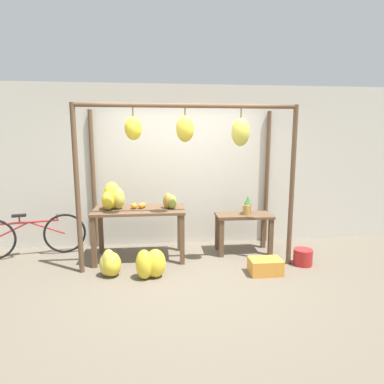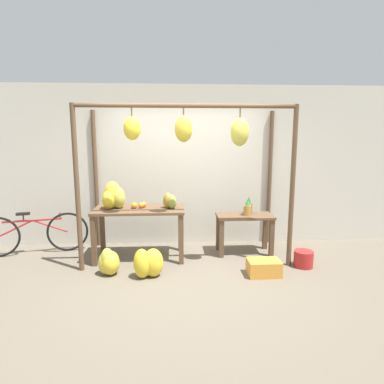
% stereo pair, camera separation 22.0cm
% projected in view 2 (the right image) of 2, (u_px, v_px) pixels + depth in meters
% --- Properties ---
extents(ground_plane, '(20.00, 20.00, 0.00)m').
position_uv_depth(ground_plane, '(188.00, 277.00, 4.42)').
color(ground_plane, '#665B4C').
extents(shop_wall_back, '(8.00, 0.08, 2.80)m').
position_uv_depth(shop_wall_back, '(184.00, 166.00, 5.69)').
color(shop_wall_back, beige).
rests_on(shop_wall_back, ground_plane).
extents(stall_awning, '(3.13, 1.25, 2.36)m').
position_uv_depth(stall_awning, '(189.00, 151.00, 4.69)').
color(stall_awning, brown).
rests_on(stall_awning, ground_plane).
extents(display_table_main, '(1.40, 0.70, 0.81)m').
position_uv_depth(display_table_main, '(139.00, 216.00, 5.04)').
color(display_table_main, brown).
rests_on(display_table_main, ground_plane).
extents(display_table_side, '(0.91, 0.47, 0.65)m').
position_uv_depth(display_table_side, '(244.00, 224.00, 5.28)').
color(display_table_side, brown).
rests_on(display_table_side, ground_plane).
extents(banana_pile_on_table, '(0.39, 0.35, 0.42)m').
position_uv_depth(banana_pile_on_table, '(113.00, 197.00, 4.98)').
color(banana_pile_on_table, gold).
rests_on(banana_pile_on_table, display_table_main).
extents(orange_pile, '(0.22, 0.17, 0.09)m').
position_uv_depth(orange_pile, '(139.00, 205.00, 5.04)').
color(orange_pile, orange).
rests_on(orange_pile, display_table_main).
extents(pineapple_cluster, '(0.17, 0.24, 0.30)m').
position_uv_depth(pineapple_cluster, '(248.00, 207.00, 5.27)').
color(pineapple_cluster, olive).
rests_on(pineapple_cluster, display_table_side).
extents(banana_pile_ground_left, '(0.38, 0.39, 0.39)m').
position_uv_depth(banana_pile_ground_left, '(109.00, 262.00, 4.49)').
color(banana_pile_ground_left, gold).
rests_on(banana_pile_ground_left, ground_plane).
extents(banana_pile_ground_right, '(0.46, 0.37, 0.41)m').
position_uv_depth(banana_pile_ground_right, '(148.00, 264.00, 4.40)').
color(banana_pile_ground_right, yellow).
rests_on(banana_pile_ground_right, ground_plane).
extents(fruit_crate_white, '(0.45, 0.30, 0.22)m').
position_uv_depth(fruit_crate_white, '(264.00, 268.00, 4.47)').
color(fruit_crate_white, orange).
rests_on(fruit_crate_white, ground_plane).
extents(blue_bucket, '(0.28, 0.28, 0.24)m').
position_uv_depth(blue_bucket, '(303.00, 259.00, 4.76)').
color(blue_bucket, '#AD2323').
rests_on(blue_bucket, ground_plane).
extents(parked_bicycle, '(1.68, 0.43, 0.71)m').
position_uv_depth(parked_bicycle, '(33.00, 233.00, 5.26)').
color(parked_bicycle, black).
rests_on(parked_bicycle, ground_plane).
extents(papaya_pile, '(0.25, 0.29, 0.24)m').
position_uv_depth(papaya_pile, '(170.00, 201.00, 5.02)').
color(papaya_pile, '#93A33D').
rests_on(papaya_pile, display_table_main).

